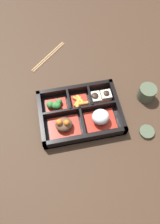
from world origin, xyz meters
TOP-DOWN VIEW (x-y plane):
  - ground_plane at (0.00, 0.00)m, footprint 3.00×3.00m
  - bento_base at (0.00, 0.00)m, footprint 0.29×0.22m
  - bento_rim at (-0.00, -0.00)m, footprint 0.29×0.22m
  - bowl_rice at (-0.07, 0.04)m, footprint 0.11×0.08m
  - bowl_stew at (0.07, 0.04)m, footprint 0.11×0.08m
  - bowl_tofu at (-0.09, -0.05)m, footprint 0.08×0.06m
  - bowl_carrots at (-0.01, -0.05)m, footprint 0.06×0.07m
  - bowl_greens at (0.09, -0.05)m, footprint 0.08×0.06m
  - tea_cup at (-0.26, -0.03)m, footprint 0.06×0.06m
  - chopsticks at (0.08, -0.31)m, footprint 0.16×0.15m
  - sauce_dish at (-0.22, 0.11)m, footprint 0.05×0.05m

SIDE VIEW (x-z plane):
  - ground_plane at x=0.00m, z-range 0.00..0.00m
  - chopsticks at x=0.08m, z-range 0.00..0.01m
  - bento_base at x=0.00m, z-range 0.00..0.01m
  - sauce_dish at x=-0.22m, z-range 0.00..0.01m
  - bowl_carrots at x=-0.01m, z-range 0.01..0.03m
  - bento_rim at x=0.00m, z-range 0.00..0.04m
  - bowl_tofu at x=-0.09m, z-range 0.01..0.04m
  - bowl_greens at x=0.09m, z-range 0.01..0.04m
  - tea_cup at x=-0.26m, z-range 0.00..0.06m
  - bowl_stew at x=0.07m, z-range 0.00..0.06m
  - bowl_rice at x=-0.07m, z-range 0.01..0.06m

